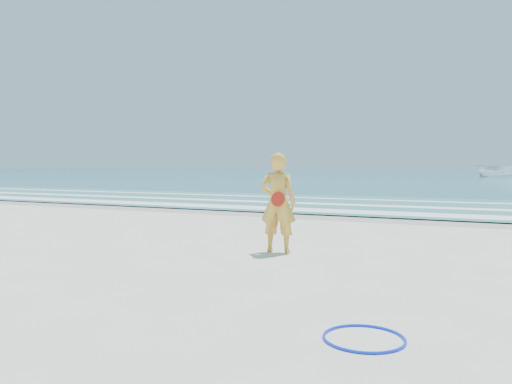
% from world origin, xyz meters
% --- Properties ---
extents(ground, '(400.00, 400.00, 0.00)m').
position_xyz_m(ground, '(0.00, 0.00, 0.00)').
color(ground, silver).
rests_on(ground, ground).
extents(wet_sand, '(400.00, 2.40, 0.00)m').
position_xyz_m(wet_sand, '(0.00, 9.00, 0.00)').
color(wet_sand, '#B2A893').
rests_on(wet_sand, ground).
extents(ocean, '(400.00, 190.00, 0.04)m').
position_xyz_m(ocean, '(0.00, 105.00, 0.02)').
color(ocean, '#19727F').
rests_on(ocean, ground).
extents(shallow, '(400.00, 10.00, 0.01)m').
position_xyz_m(shallow, '(0.00, 14.00, 0.04)').
color(shallow, '#59B7AD').
rests_on(shallow, ocean).
extents(foam_near, '(400.00, 1.40, 0.01)m').
position_xyz_m(foam_near, '(0.00, 10.30, 0.05)').
color(foam_near, white).
rests_on(foam_near, shallow).
extents(foam_mid, '(400.00, 0.90, 0.01)m').
position_xyz_m(foam_mid, '(0.00, 13.20, 0.05)').
color(foam_mid, white).
rests_on(foam_mid, shallow).
extents(foam_far, '(400.00, 0.60, 0.01)m').
position_xyz_m(foam_far, '(0.00, 16.50, 0.05)').
color(foam_far, white).
rests_on(foam_far, shallow).
extents(hoop, '(0.79, 0.79, 0.03)m').
position_xyz_m(hoop, '(4.14, -1.64, 0.01)').
color(hoop, '#0D2BF4').
rests_on(hoop, ground).
extents(boat, '(5.18, 2.46, 1.93)m').
position_xyz_m(boat, '(4.90, 69.72, 1.00)').
color(boat, white).
rests_on(boat, ocean).
extents(woman, '(0.73, 0.54, 1.83)m').
position_xyz_m(woman, '(1.59, 2.26, 0.92)').
color(woman, gold).
rests_on(woman, ground).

